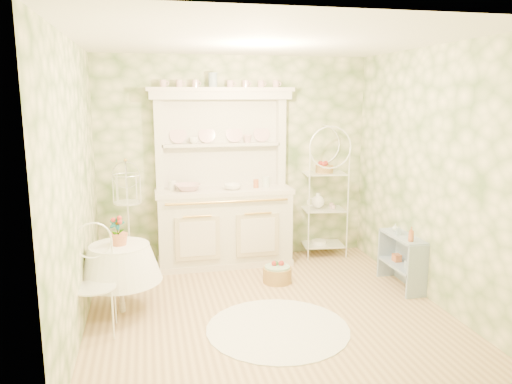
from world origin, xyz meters
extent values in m
plane|color=tan|center=(0.00, 0.00, 0.00)|extent=(3.60, 3.60, 0.00)
plane|color=white|center=(0.00, 0.00, 2.70)|extent=(3.60, 3.60, 0.00)
plane|color=#F6EABD|center=(-1.80, 0.00, 1.35)|extent=(3.60, 3.60, 0.00)
plane|color=#F6EABD|center=(1.80, 0.00, 1.35)|extent=(3.60, 3.60, 0.00)
plane|color=#F6EABD|center=(0.00, 1.80, 1.35)|extent=(3.60, 3.60, 0.00)
plane|color=#F6EABD|center=(0.00, -1.80, 1.35)|extent=(3.60, 3.60, 0.00)
cube|color=silver|center=(-0.20, 1.52, 1.15)|extent=(1.87, 0.61, 2.29)
cube|color=white|center=(1.20, 1.61, 0.97)|extent=(0.65, 0.50, 1.94)
cube|color=#95A9BF|center=(1.68, 0.28, 0.31)|extent=(0.35, 0.75, 0.62)
cylinder|color=white|center=(-1.46, 0.26, 0.35)|extent=(0.83, 0.83, 0.70)
cube|color=white|center=(-1.68, -0.17, 0.41)|extent=(0.44, 0.44, 0.82)
cube|color=white|center=(-1.40, 1.39, 0.67)|extent=(0.34, 0.34, 1.33)
cylinder|color=#AE864B|center=(0.31, 0.72, 0.12)|extent=(0.50, 0.50, 0.24)
cylinder|color=white|center=(0.00, -0.46, 0.01)|extent=(1.68, 1.68, 0.01)
imported|color=white|center=(-0.66, 1.50, 1.02)|extent=(0.33, 0.33, 0.08)
imported|color=white|center=(-0.10, 1.44, 1.02)|extent=(0.28, 0.28, 0.07)
imported|color=white|center=(-0.56, 1.68, 1.61)|extent=(0.15, 0.15, 0.09)
imported|color=white|center=(0.15, 1.68, 1.61)|extent=(0.12, 0.12, 0.10)
imported|color=#3F7238|center=(-1.47, 0.23, 0.85)|extent=(0.18, 0.15, 0.29)
imported|color=#B66138|center=(1.64, 0.04, 0.68)|extent=(0.08, 0.08, 0.17)
imported|color=#92AABB|center=(1.64, 0.32, 0.65)|extent=(0.06, 0.06, 0.11)
imported|color=silver|center=(1.68, 0.48, 0.65)|extent=(0.08, 0.08, 0.09)
camera|label=1|loc=(-1.15, -4.73, 2.19)|focal=35.00mm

